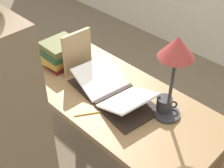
# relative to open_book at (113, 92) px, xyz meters

# --- Properties ---
(reading_desk) EXTENTS (1.36, 0.60, 0.75)m
(reading_desk) POSITION_rel_open_book_xyz_m (-0.03, 0.00, -0.15)
(reading_desk) COLOR #937047
(reading_desk) RESTS_ON ground_plane
(open_book) EXTENTS (0.58, 0.35, 0.11)m
(open_book) POSITION_rel_open_book_xyz_m (0.00, 0.00, 0.00)
(open_book) COLOR black
(open_book) RESTS_ON reading_desk
(book_stack_tall) EXTENTS (0.22, 0.28, 0.16)m
(book_stack_tall) POSITION_rel_open_book_xyz_m (-0.47, 0.00, 0.04)
(book_stack_tall) COLOR maroon
(book_stack_tall) RESTS_ON reading_desk
(book_standing_upright) EXTENTS (0.03, 0.20, 0.27)m
(book_standing_upright) POSITION_rel_open_book_xyz_m (-0.33, 0.02, 0.10)
(book_standing_upright) COLOR tan
(book_standing_upright) RESTS_ON reading_desk
(reading_lamp) EXTENTS (0.17, 0.17, 0.48)m
(reading_lamp) POSITION_rel_open_book_xyz_m (0.31, 0.09, 0.35)
(reading_lamp) COLOR #2D2D33
(reading_lamp) RESTS_ON reading_desk
(coffee_mug) EXTENTS (0.10, 0.10, 0.09)m
(coffee_mug) POSITION_rel_open_book_xyz_m (0.28, 0.10, 0.01)
(coffee_mug) COLOR #28282D
(coffee_mug) RESTS_ON reading_desk
(pencil) EXTENTS (0.09, 0.14, 0.01)m
(pencil) POSITION_rel_open_book_xyz_m (0.01, -0.20, -0.03)
(pencil) COLOR gold
(pencil) RESTS_ON reading_desk
(person_reader) EXTENTS (0.36, 0.22, 1.72)m
(person_reader) POSITION_rel_open_book_xyz_m (0.11, -0.68, 0.07)
(person_reader) COLOR #2D3342
(person_reader) RESTS_ON ground_plane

